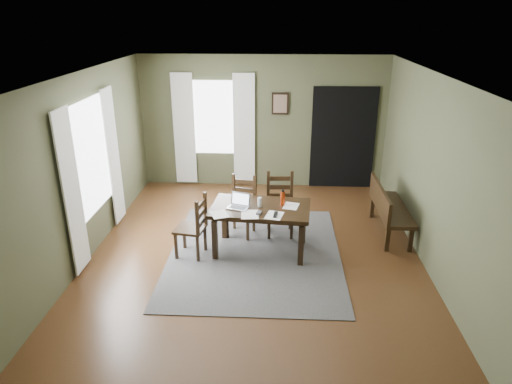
# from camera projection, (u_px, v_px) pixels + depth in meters

# --- Properties ---
(ground) EXTENTS (5.00, 6.00, 0.01)m
(ground) POSITION_uv_depth(u_px,v_px,m) (255.00, 253.00, 7.05)
(ground) COLOR #492C16
(room_shell) EXTENTS (5.02, 6.02, 2.71)m
(room_shell) POSITION_uv_depth(u_px,v_px,m) (255.00, 140.00, 6.38)
(room_shell) COLOR #474A30
(room_shell) RESTS_ON ground
(rug) EXTENTS (2.60, 3.20, 0.01)m
(rug) POSITION_uv_depth(u_px,v_px,m) (255.00, 253.00, 7.05)
(rug) COLOR #444444
(rug) RESTS_ON ground
(dining_table) EXTENTS (1.55, 1.02, 0.74)m
(dining_table) POSITION_uv_depth(u_px,v_px,m) (261.00, 212.00, 6.88)
(dining_table) COLOR black
(dining_table) RESTS_ON rug
(chair_end) EXTENTS (0.49, 0.49, 0.97)m
(chair_end) POSITION_uv_depth(u_px,v_px,m) (193.00, 227.00, 6.82)
(chair_end) COLOR black
(chair_end) RESTS_ON rug
(chair_back_left) EXTENTS (0.52, 0.52, 0.99)m
(chair_back_left) POSITION_uv_depth(u_px,v_px,m) (242.00, 207.00, 7.50)
(chair_back_left) COLOR black
(chair_back_left) RESTS_ON rug
(chair_back_right) EXTENTS (0.47, 0.48, 1.03)m
(chair_back_right) POSITION_uv_depth(u_px,v_px,m) (280.00, 205.00, 7.51)
(chair_back_right) COLOR black
(chair_back_right) RESTS_ON rug
(bench) EXTENTS (0.47, 1.46, 0.82)m
(bench) POSITION_uv_depth(u_px,v_px,m) (387.00, 206.00, 7.51)
(bench) COLOR black
(bench) RESTS_ON ground
(laptop) EXTENTS (0.36, 0.32, 0.21)m
(laptop) POSITION_uv_depth(u_px,v_px,m) (239.00, 204.00, 6.82)
(laptop) COLOR #B7B7BC
(laptop) RESTS_ON dining_table
(computer_mouse) EXTENTS (0.08, 0.12, 0.04)m
(computer_mouse) POSITION_uv_depth(u_px,v_px,m) (259.00, 213.00, 6.60)
(computer_mouse) COLOR #3F3F42
(computer_mouse) RESTS_ON dining_table
(tv_remote) EXTENTS (0.07, 0.20, 0.02)m
(tv_remote) POSITION_uv_depth(u_px,v_px,m) (276.00, 215.00, 6.55)
(tv_remote) COLOR black
(tv_remote) RESTS_ON dining_table
(drinking_glass) EXTENTS (0.09, 0.09, 0.15)m
(drinking_glass) POSITION_uv_depth(u_px,v_px,m) (260.00, 202.00, 6.82)
(drinking_glass) COLOR silver
(drinking_glass) RESTS_ON dining_table
(water_bottle) EXTENTS (0.08, 0.08, 0.24)m
(water_bottle) POSITION_uv_depth(u_px,v_px,m) (283.00, 198.00, 6.87)
(water_bottle) COLOR #B0310D
(water_bottle) RESTS_ON dining_table
(paper_a) EXTENTS (0.33, 0.37, 0.00)m
(paper_a) POSITION_uv_depth(u_px,v_px,m) (219.00, 214.00, 6.59)
(paper_a) COLOR white
(paper_a) RESTS_ON dining_table
(paper_b) EXTENTS (0.30, 0.35, 0.00)m
(paper_b) POSITION_uv_depth(u_px,v_px,m) (274.00, 215.00, 6.55)
(paper_b) COLOR white
(paper_b) RESTS_ON dining_table
(paper_d) EXTENTS (0.27, 0.32, 0.00)m
(paper_d) POSITION_uv_depth(u_px,v_px,m) (291.00, 206.00, 6.87)
(paper_d) COLOR white
(paper_d) RESTS_ON dining_table
(paper_e) EXTENTS (0.27, 0.34, 0.00)m
(paper_e) POSITION_uv_depth(u_px,v_px,m) (250.00, 214.00, 6.58)
(paper_e) COLOR white
(paper_e) RESTS_ON dining_table
(window_left) EXTENTS (0.01, 1.30, 1.70)m
(window_left) POSITION_uv_depth(u_px,v_px,m) (91.00, 157.00, 6.81)
(window_left) COLOR white
(window_left) RESTS_ON ground
(window_back) EXTENTS (1.00, 0.01, 1.50)m
(window_back) POSITION_uv_depth(u_px,v_px,m) (214.00, 118.00, 9.31)
(window_back) COLOR white
(window_back) RESTS_ON ground
(curtain_left_near) EXTENTS (0.03, 0.48, 2.30)m
(curtain_left_near) POSITION_uv_depth(u_px,v_px,m) (72.00, 193.00, 6.14)
(curtain_left_near) COLOR silver
(curtain_left_near) RESTS_ON ground
(curtain_left_far) EXTENTS (0.03, 0.48, 2.30)m
(curtain_left_far) POSITION_uv_depth(u_px,v_px,m) (113.00, 157.00, 7.66)
(curtain_left_far) COLOR silver
(curtain_left_far) RESTS_ON ground
(curtain_back_left) EXTENTS (0.44, 0.03, 2.30)m
(curtain_back_left) POSITION_uv_depth(u_px,v_px,m) (184.00, 130.00, 9.40)
(curtain_back_left) COLOR silver
(curtain_back_left) RESTS_ON ground
(curtain_back_right) EXTENTS (0.44, 0.03, 2.30)m
(curtain_back_right) POSITION_uv_depth(u_px,v_px,m) (244.00, 130.00, 9.35)
(curtain_back_right) COLOR silver
(curtain_back_right) RESTS_ON ground
(framed_picture) EXTENTS (0.34, 0.03, 0.44)m
(framed_picture) POSITION_uv_depth(u_px,v_px,m) (280.00, 104.00, 9.13)
(framed_picture) COLOR black
(framed_picture) RESTS_ON ground
(doorway_back) EXTENTS (1.30, 0.03, 2.10)m
(doorway_back) POSITION_uv_depth(u_px,v_px,m) (343.00, 138.00, 9.33)
(doorway_back) COLOR black
(doorway_back) RESTS_ON ground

